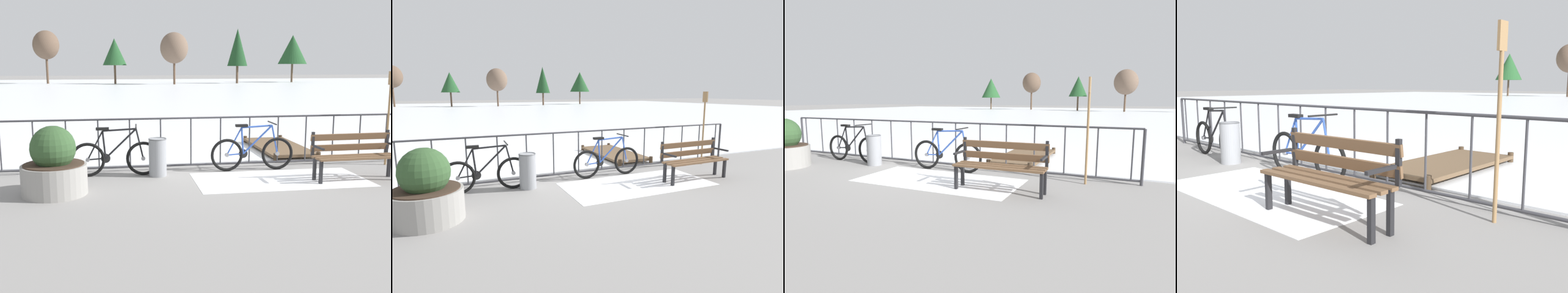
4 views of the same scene
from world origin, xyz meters
TOP-DOWN VIEW (x-y plane):
  - ground_plane at (0.00, 0.00)m, footprint 160.00×160.00m
  - snow_patch at (0.88, -1.20)m, footprint 3.19×1.51m
  - railing_fence at (0.00, 0.00)m, footprint 9.06×0.06m
  - bicycle_near_railing at (0.58, -0.36)m, footprint 1.71×0.52m
  - bicycle_second at (-2.14, -0.40)m, footprint 1.71×0.52m
  - park_bench at (2.25, -1.35)m, footprint 1.61×0.52m
  - trash_bin at (-1.34, -0.52)m, footprint 0.35×0.35m
  - oar_upright at (3.54, -0.31)m, footprint 0.04×0.16m
  - wooden_dock at (1.80, 1.55)m, footprint 1.10×2.61m
  - tree_far_east at (-15.99, 42.30)m, footprint 2.96×2.96m

SIDE VIEW (x-z plane):
  - ground_plane at x=0.00m, z-range 0.00..0.00m
  - snow_patch at x=0.88m, z-range 0.00..0.01m
  - wooden_dock at x=1.80m, z-range 0.02..0.22m
  - bicycle_near_railing at x=0.58m, z-range -0.12..0.86m
  - bicycle_second at x=-2.14m, z-range -0.12..0.86m
  - trash_bin at x=-1.34m, z-range 0.01..0.74m
  - park_bench at x=2.25m, z-range 0.07..0.96m
  - railing_fence at x=0.00m, z-range 0.02..1.09m
  - oar_upright at x=3.54m, z-range 0.15..2.13m
  - tree_far_east at x=-15.99m, z-range 0.93..5.83m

